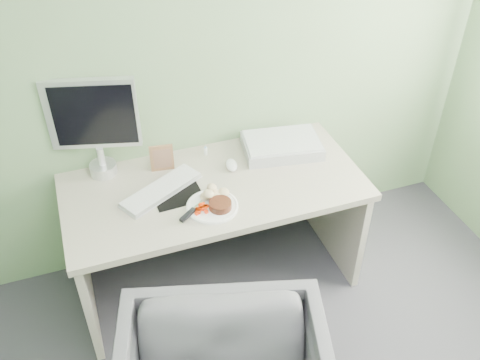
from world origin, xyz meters
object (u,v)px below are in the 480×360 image
object	(u,v)px
plate	(212,206)
monitor	(94,122)
scanner	(282,146)
desk	(215,210)

from	to	relation	value
plate	monitor	xyz separation A→B (m)	(-0.48, 0.49, 0.31)
monitor	scanner	bearing A→B (deg)	6.42
plate	desk	bearing A→B (deg)	69.93
desk	plate	world-z (taller)	plate
scanner	plate	bearing A→B (deg)	-137.67
plate	monitor	size ratio (longest dim) A/B	0.47
desk	scanner	size ratio (longest dim) A/B	3.67
desk	monitor	bearing A→B (deg)	149.71
scanner	desk	bearing A→B (deg)	-150.93
desk	plate	bearing A→B (deg)	-110.07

